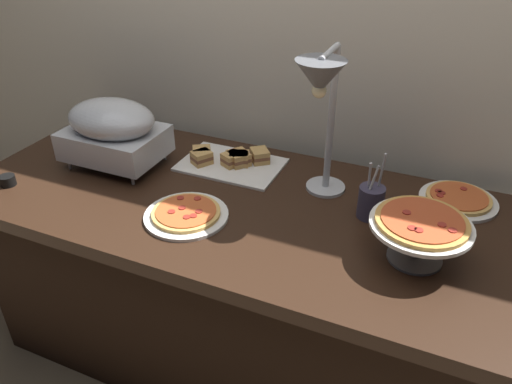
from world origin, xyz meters
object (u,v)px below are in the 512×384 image
at_px(pizza_plate_center, 458,199).
at_px(utensil_holder, 371,201).
at_px(sauce_cup_near, 7,180).
at_px(pizza_plate_front, 186,214).
at_px(sandwich_platter, 231,160).
at_px(pizza_plate_raised_stand, 421,227).
at_px(chafing_dish, 113,130).
at_px(heat_lamp, 322,93).

distance_m(pizza_plate_center, utensil_holder, 0.34).
bearing_deg(sauce_cup_near, pizza_plate_front, 6.49).
distance_m(pizza_plate_center, sandwich_platter, 0.84).
distance_m(pizza_plate_center, pizza_plate_raised_stand, 0.40).
bearing_deg(pizza_plate_front, sauce_cup_near, -173.51).
xyz_separation_m(chafing_dish, sandwich_platter, (0.41, 0.17, -0.12)).
relative_size(pizza_plate_raised_stand, sandwich_platter, 0.74).
xyz_separation_m(sandwich_platter, utensil_holder, (0.57, -0.13, 0.04)).
bearing_deg(utensil_holder, heat_lamp, -173.16).
bearing_deg(utensil_holder, chafing_dish, -178.09).
relative_size(pizza_plate_front, sandwich_platter, 0.72).
xyz_separation_m(heat_lamp, pizza_plate_raised_stand, (0.35, -0.14, -0.29)).
xyz_separation_m(heat_lamp, sauce_cup_near, (-1.07, -0.30, -0.39)).
relative_size(pizza_plate_front, sauce_cup_near, 4.94).
xyz_separation_m(chafing_dish, sauce_cup_near, (-0.27, -0.29, -0.13)).
bearing_deg(pizza_plate_raised_stand, sandwich_platter, 158.17).
height_order(chafing_dish, heat_lamp, heat_lamp).
height_order(pizza_plate_front, pizza_plate_raised_stand, pizza_plate_raised_stand).
relative_size(pizza_plate_center, utensil_holder, 1.13).
bearing_deg(pizza_plate_raised_stand, pizza_plate_center, 76.28).
bearing_deg(pizza_plate_front, chafing_dish, 153.71).
bearing_deg(pizza_plate_front, heat_lamp, 31.61).
xyz_separation_m(heat_lamp, pizza_plate_center, (0.44, 0.23, -0.39)).
bearing_deg(chafing_dish, heat_lamp, 0.77).
height_order(chafing_dish, utensil_holder, chafing_dish).
bearing_deg(heat_lamp, sauce_cup_near, -164.06).
relative_size(pizza_plate_center, sandwich_platter, 0.67).
bearing_deg(pizza_plate_front, pizza_plate_center, 29.27).
relative_size(heat_lamp, pizza_plate_front, 1.88).
bearing_deg(utensil_holder, pizza_plate_front, -155.78).
distance_m(pizza_plate_front, sauce_cup_near, 0.71).
bearing_deg(utensil_holder, sandwich_platter, 166.96).
distance_m(pizza_plate_front, pizza_plate_center, 0.93).
distance_m(pizza_plate_center, sauce_cup_near, 1.60).
xyz_separation_m(pizza_plate_raised_stand, sauce_cup_near, (-1.42, -0.16, -0.09)).
height_order(pizza_plate_center, sauce_cup_near, sauce_cup_near).
height_order(pizza_plate_raised_stand, sandwich_platter, pizza_plate_raised_stand).
relative_size(chafing_dish, pizza_plate_center, 1.39).
bearing_deg(sandwich_platter, chafing_dish, -157.99).
distance_m(heat_lamp, pizza_plate_center, 0.64).
bearing_deg(heat_lamp, utensil_holder, 6.84).
height_order(pizza_plate_front, sauce_cup_near, sauce_cup_near).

